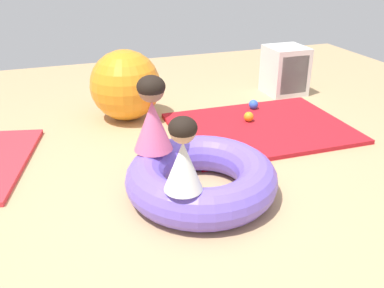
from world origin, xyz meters
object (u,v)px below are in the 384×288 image
object	(u,v)px
child_in_pink	(152,115)
child_in_white	(183,155)
storage_cube	(286,71)
play_ball_orange	(249,117)
exercise_ball_large	(125,85)
inflatable_cushion	(201,178)
play_ball_blue	(253,104)

from	to	relation	value
child_in_pink	child_in_white	world-z (taller)	child_in_pink
child_in_white	storage_cube	distance (m)	2.92
play_ball_orange	storage_cube	world-z (taller)	storage_cube
play_ball_orange	exercise_ball_large	bearing A→B (deg)	152.09
storage_cube	inflatable_cushion	bearing A→B (deg)	-133.74
inflatable_cushion	child_in_white	distance (m)	0.54
child_in_pink	exercise_ball_large	distance (m)	1.38
inflatable_cushion	storage_cube	size ratio (longest dim) A/B	1.93
child_in_white	exercise_ball_large	world-z (taller)	child_in_white
inflatable_cushion	child_in_white	bearing A→B (deg)	-126.83
play_ball_orange	child_in_pink	bearing A→B (deg)	-146.19
child_in_pink	storage_cube	world-z (taller)	child_in_pink
child_in_pink	play_ball_orange	size ratio (longest dim) A/B	5.67
inflatable_cushion	play_ball_orange	bearing A→B (deg)	49.97
play_ball_blue	play_ball_orange	xyz separation A→B (m)	(-0.20, -0.30, -0.00)
inflatable_cushion	play_ball_orange	size ratio (longest dim) A/B	11.03
play_ball_orange	exercise_ball_large	size ratio (longest dim) A/B	0.14
child_in_white	play_ball_orange	size ratio (longest dim) A/B	4.86
child_in_pink	play_ball_blue	xyz separation A→B (m)	(1.37, 1.09, -0.46)
storage_cube	child_in_pink	bearing A→B (deg)	-142.71
inflatable_cushion	play_ball_blue	xyz separation A→B (m)	(1.11, 1.38, -0.05)
storage_cube	exercise_ball_large	bearing A→B (deg)	-175.18
child_in_white	storage_cube	xyz separation A→B (m)	(1.98, 2.14, -0.23)
play_ball_blue	play_ball_orange	bearing A→B (deg)	-124.00
child_in_white	play_ball_orange	bearing A→B (deg)	108.80
child_in_white	exercise_ball_large	size ratio (longest dim) A/B	0.67
child_in_white	storage_cube	size ratio (longest dim) A/B	0.85
play_ball_orange	storage_cube	bearing A→B (deg)	41.64
child_in_white	play_ball_blue	size ratio (longest dim) A/B	4.78
inflatable_cushion	storage_cube	xyz separation A→B (m)	(1.74, 1.82, 0.14)
storage_cube	play_ball_orange	bearing A→B (deg)	-138.36
inflatable_cushion	exercise_ball_large	size ratio (longest dim) A/B	1.52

